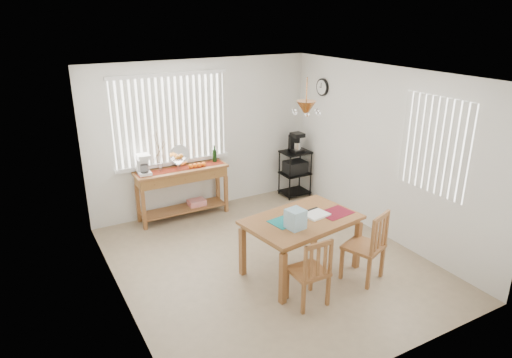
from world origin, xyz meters
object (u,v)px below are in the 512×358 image
chair_left (310,272)px  chair_right (367,246)px  sideboard (183,181)px  cart_items (296,143)px  wire_cart (295,169)px  dining_table (302,224)px

chair_left → chair_right: 0.96m
sideboard → cart_items: (2.19, -0.10, 0.38)m
chair_left → wire_cart: bearing=59.2°
dining_table → sideboard: bearing=107.2°
dining_table → chair_right: 0.88m
wire_cart → cart_items: (-0.00, 0.01, 0.51)m
wire_cart → cart_items: size_ratio=2.43×
sideboard → chair_right: bearing=-65.3°
wire_cart → dining_table: (-1.44, -2.30, 0.17)m
cart_items → chair_left: size_ratio=0.40×
chair_left → chair_right: chair_right is taller
sideboard → wire_cart: same height
wire_cart → dining_table: bearing=-122.1°
sideboard → chair_right: (1.37, -2.99, -0.18)m
wire_cart → chair_left: 3.46m
sideboard → wire_cart: size_ratio=1.78×
wire_cart → dining_table: wire_cart is taller
chair_left → chair_right: size_ratio=0.92×
wire_cart → dining_table: 2.72m
cart_items → chair_left: cart_items is taller
wire_cart → sideboard: bearing=177.2°
sideboard → cart_items: size_ratio=4.31×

